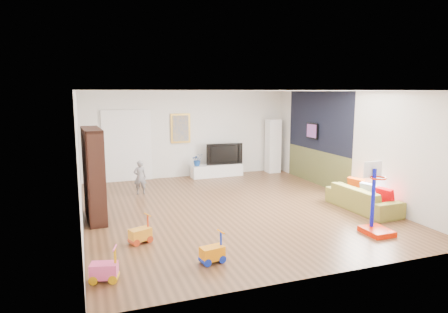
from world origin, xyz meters
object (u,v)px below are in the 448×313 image
object	(u,v)px
sofa	(363,198)
bookshelf	(94,174)
basketball_hoop	(379,199)
media_console	(217,170)

from	to	relation	value
sofa	bookshelf	bearing A→B (deg)	74.15
bookshelf	basketball_hoop	xyz separation A→B (m)	(5.00, -2.77, -0.28)
bookshelf	sofa	bearing A→B (deg)	-16.79
bookshelf	basketball_hoop	distance (m)	5.73
media_console	sofa	world-z (taller)	sofa
media_console	bookshelf	xyz separation A→B (m)	(-3.83, -3.22, 0.78)
media_console	basketball_hoop	size ratio (longest dim) A/B	1.20
media_console	basketball_hoop	bearing A→B (deg)	-81.11
bookshelf	sofa	xyz separation A→B (m)	(5.79, -1.37, -0.70)
sofa	basketball_hoop	world-z (taller)	basketball_hoop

